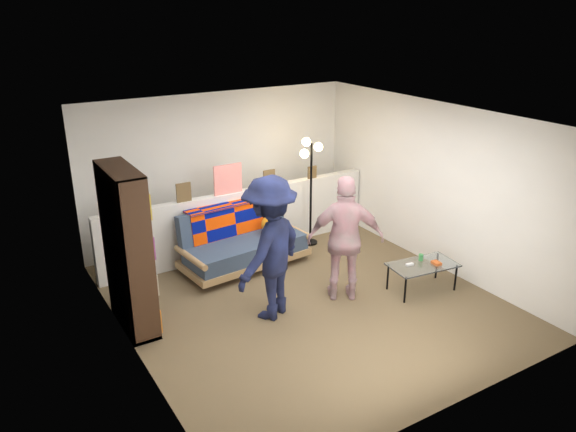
% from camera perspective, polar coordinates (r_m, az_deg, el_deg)
% --- Properties ---
extents(ground, '(5.00, 5.00, 0.00)m').
position_cam_1_polar(ground, '(7.49, 1.61, -8.46)').
color(ground, brown).
rests_on(ground, ground).
extents(room_shell, '(4.60, 5.05, 2.45)m').
position_cam_1_polar(room_shell, '(7.21, -0.30, 4.79)').
color(room_shell, silver).
rests_on(room_shell, ground).
extents(half_wall_ledge, '(4.45, 0.15, 1.00)m').
position_cam_1_polar(half_wall_ledge, '(8.70, -4.81, -0.58)').
color(half_wall_ledge, silver).
rests_on(half_wall_ledge, ground).
extents(ledge_decor, '(2.97, 0.02, 0.45)m').
position_cam_1_polar(ledge_decor, '(8.36, -6.27, 3.40)').
color(ledge_decor, brown).
rests_on(ledge_decor, half_wall_ledge).
extents(futon_sofa, '(1.93, 1.06, 0.80)m').
position_cam_1_polar(futon_sofa, '(8.29, -4.57, -2.63)').
color(futon_sofa, '#A98152').
rests_on(futon_sofa, ground).
extents(bookshelf, '(0.33, 0.99, 1.97)m').
position_cam_1_polar(bookshelf, '(6.80, -15.95, -3.85)').
color(bookshelf, black).
rests_on(bookshelf, ground).
extents(coffee_table, '(0.97, 0.61, 0.47)m').
position_cam_1_polar(coffee_table, '(7.78, 13.55, -4.94)').
color(coffee_table, black).
rests_on(coffee_table, ground).
extents(floor_lamp, '(0.40, 0.34, 1.73)m').
position_cam_1_polar(floor_lamp, '(8.77, 2.25, 4.67)').
color(floor_lamp, black).
rests_on(floor_lamp, ground).
extents(person_left, '(1.34, 1.14, 1.80)m').
position_cam_1_polar(person_left, '(6.76, -1.84, -3.30)').
color(person_left, black).
rests_on(person_left, ground).
extents(person_right, '(1.05, 0.85, 1.68)m').
position_cam_1_polar(person_right, '(7.22, 5.88, -2.34)').
color(person_right, pink).
rests_on(person_right, ground).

